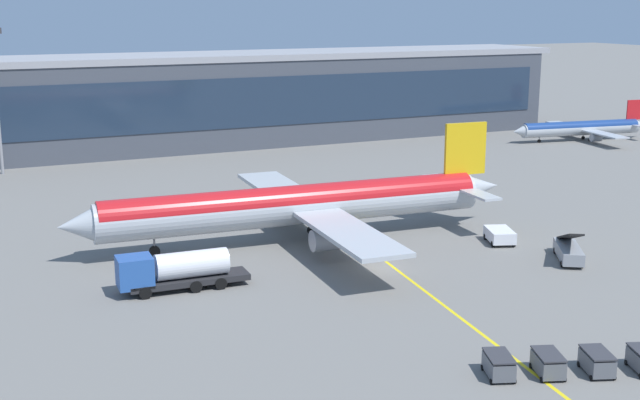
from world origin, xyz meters
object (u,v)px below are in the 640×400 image
at_px(belt_loader, 569,250).
at_px(fuel_tanker, 174,270).
at_px(main_airliner, 299,205).
at_px(baggage_cart_1, 548,363).
at_px(pushback_tug, 499,235).
at_px(commuter_jet_near, 582,128).
at_px(baggage_cart_0, 499,365).
at_px(baggage_cart_2, 597,362).

bearing_deg(belt_loader, fuel_tanker, 168.17).
relative_size(main_airliner, belt_loader, 7.01).
xyz_separation_m(fuel_tanker, baggage_cart_1, (17.08, -25.91, -0.96)).
xyz_separation_m(main_airliner, pushback_tug, (17.77, -8.99, -2.88)).
height_order(fuel_tanker, baggage_cart_1, fuel_tanker).
relative_size(belt_loader, pushback_tug, 1.50).
bearing_deg(belt_loader, commuter_jet_near, 47.00).
bearing_deg(baggage_cart_0, fuel_tanker, 119.60).
xyz_separation_m(main_airliner, baggage_cart_1, (1.90, -35.06, -2.95)).
bearing_deg(commuter_jet_near, main_airliner, -151.96).
height_order(baggage_cart_0, baggage_cart_1, same).
bearing_deg(fuel_tanker, commuter_jet_near, 28.59).
distance_m(baggage_cart_0, baggage_cart_1, 3.20).
relative_size(baggage_cart_2, commuter_jet_near, 0.11).
height_order(main_airliner, fuel_tanker, main_airliner).
bearing_deg(commuter_jet_near, baggage_cart_0, -134.97).
height_order(pushback_tug, baggage_cart_2, baggage_cart_2).
bearing_deg(fuel_tanker, baggage_cart_0, -60.40).
bearing_deg(baggage_cart_0, commuter_jet_near, 45.03).
bearing_deg(commuter_jet_near, belt_loader, -133.00).
relative_size(pushback_tug, baggage_cart_1, 1.45).
distance_m(baggage_cart_2, commuter_jet_near, 98.26).
xyz_separation_m(fuel_tanker, baggage_cart_2, (20.08, -27.04, -0.96)).
bearing_deg(main_airliner, belt_loader, -39.65).
distance_m(main_airliner, belt_loader, 25.99).
bearing_deg(pushback_tug, commuter_jet_near, 41.52).
relative_size(main_airliner, pushback_tug, 10.53).
bearing_deg(baggage_cart_0, pushback_tug, 52.91).
height_order(baggage_cart_0, commuter_jet_near, commuter_jet_near).
xyz_separation_m(baggage_cart_0, baggage_cart_2, (5.99, -2.25, 0.00)).
distance_m(main_airliner, baggage_cart_2, 36.63).
bearing_deg(main_airliner, baggage_cart_1, -86.89).
bearing_deg(baggage_cart_2, fuel_tanker, 126.59).
bearing_deg(main_airliner, commuter_jet_near, 28.04).
bearing_deg(pushback_tug, baggage_cart_0, -127.09).
distance_m(pushback_tug, baggage_cart_2, 30.08).
bearing_deg(commuter_jet_near, fuel_tanker, -151.41).
distance_m(baggage_cart_0, commuter_jet_near, 100.73).
bearing_deg(baggage_cart_1, commuter_jet_near, 46.71).
distance_m(pushback_tug, baggage_cart_1, 30.51).
distance_m(main_airliner, baggage_cart_1, 35.23).
distance_m(baggage_cart_0, baggage_cart_2, 6.40).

